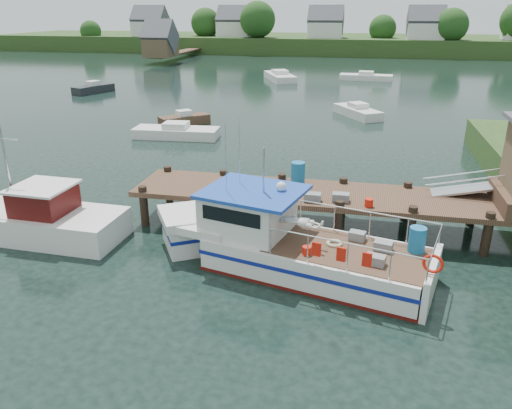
% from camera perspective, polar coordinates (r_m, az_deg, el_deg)
% --- Properties ---
extents(ground_plane, '(160.00, 160.00, 0.00)m').
position_cam_1_polar(ground_plane, '(19.83, 3.73, -2.15)').
color(ground_plane, black).
extents(far_shore, '(140.00, 42.55, 9.22)m').
position_cam_1_polar(far_shore, '(100.55, 11.13, 17.87)').
color(far_shore, '#2D471D').
rests_on(far_shore, ground).
extents(dock, '(16.60, 3.00, 4.78)m').
position_cam_1_polar(dock, '(19.30, 23.41, 2.50)').
color(dock, '#4B3324').
rests_on(dock, ground).
extents(lobster_boat, '(9.74, 4.74, 4.71)m').
position_cam_1_polar(lobster_boat, '(16.27, 2.95, -4.37)').
color(lobster_boat, silver).
rests_on(lobster_boat, ground).
extents(work_boat, '(8.03, 2.69, 4.22)m').
position_cam_1_polar(work_boat, '(20.45, -24.75, -1.41)').
color(work_boat, silver).
rests_on(work_boat, ground).
extents(moored_rowboat, '(3.52, 3.36, 1.06)m').
position_cam_1_polar(moored_rowboat, '(37.17, -8.19, 9.62)').
color(moored_rowboat, '#4B3324').
rests_on(moored_rowboat, ground).
extents(moored_far, '(6.15, 2.34, 1.03)m').
position_cam_1_polar(moored_far, '(61.78, 12.46, 14.05)').
color(moored_far, silver).
rests_on(moored_far, ground).
extents(moored_a, '(5.63, 2.25, 1.02)m').
position_cam_1_polar(moored_a, '(33.40, -9.10, 8.19)').
color(moored_a, silver).
rests_on(moored_a, ground).
extents(moored_b, '(4.02, 5.00, 1.08)m').
position_cam_1_polar(moored_b, '(40.46, 11.52, 10.39)').
color(moored_b, silver).
rests_on(moored_b, ground).
extents(moored_d, '(4.91, 7.28, 1.18)m').
position_cam_1_polar(moored_d, '(60.50, 2.74, 14.42)').
color(moored_d, silver).
rests_on(moored_d, ground).
extents(moored_e, '(2.93, 4.50, 1.18)m').
position_cam_1_polar(moored_e, '(53.67, -18.09, 12.50)').
color(moored_e, black).
rests_on(moored_e, ground).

